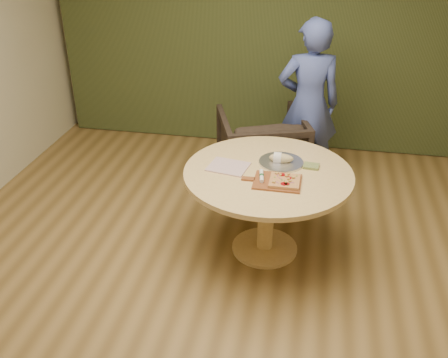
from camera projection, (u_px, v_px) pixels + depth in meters
name	position (u px, v px, depth m)	size (l,w,h in m)	color
room_shell	(213.00, 126.00, 2.99)	(5.04, 6.04, 2.84)	olive
curtain	(268.00, 24.00, 5.48)	(4.80, 0.14, 2.78)	#2D3719
pedestal_table	(267.00, 187.00, 3.93)	(1.32, 1.32, 0.75)	#DBB570
pizza_paddle	(276.00, 182.00, 3.70)	(0.45, 0.28, 0.01)	brown
flatbread_pizza	(285.00, 181.00, 3.68)	(0.22, 0.22, 0.04)	#BB8349
cutlery_roll	(262.00, 176.00, 3.74)	(0.05, 0.20, 0.03)	silver
newspaper	(228.00, 167.00, 3.92)	(0.30, 0.25, 0.01)	silver
serving_tray	(281.00, 162.00, 3.98)	(0.36, 0.36, 0.02)	silver
bread_roll	(280.00, 158.00, 3.97)	(0.19, 0.09, 0.09)	tan
green_packet	(311.00, 166.00, 3.92)	(0.12, 0.10, 0.02)	#51602B
armchair	(262.00, 145.00, 5.04)	(0.82, 0.77, 0.84)	black
person_standing	(308.00, 105.00, 4.88)	(0.61, 0.40, 1.68)	#404F95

